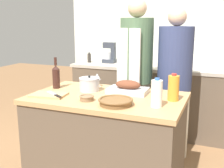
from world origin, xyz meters
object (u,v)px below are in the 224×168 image
at_px(stock_pot, 89,84).
at_px(knife_chef, 55,94).
at_px(cutting_board, 49,95).
at_px(person_cook_aproned, 136,71).
at_px(wine_glass_left, 97,77).
at_px(juice_jug, 173,88).
at_px(condiment_bottle_extra, 165,59).
at_px(mixing_bowl, 87,98).
at_px(person_cook_guest, 174,79).
at_px(wicker_basket, 116,101).
at_px(wine_bottle_green, 56,76).
at_px(milk_jug, 157,93).
at_px(stand_mixer, 109,54).
at_px(condiment_bottle_short, 185,60).
at_px(condiment_bottle_tall, 89,58).
at_px(roasting_pan, 128,88).

bearing_deg(stock_pot, knife_chef, -121.40).
relative_size(cutting_board, person_cook_aproned, 0.18).
height_order(stock_pot, wine_glass_left, stock_pot).
bearing_deg(juice_jug, person_cook_aproned, 127.17).
bearing_deg(condiment_bottle_extra, mixing_bowl, -98.48).
relative_size(cutting_board, person_cook_guest, 0.19).
relative_size(wicker_basket, knife_chef, 1.20).
bearing_deg(juice_jug, wine_bottle_green, 179.17).
distance_m(milk_jug, stand_mixer, 2.03).
relative_size(stock_pot, wine_bottle_green, 0.63).
relative_size(juice_jug, wine_glass_left, 1.72).
relative_size(wicker_basket, mixing_bowl, 2.25).
xyz_separation_m(mixing_bowl, condiment_bottle_short, (0.52, 1.83, 0.10)).
xyz_separation_m(wine_bottle_green, knife_chef, (0.16, -0.28, -0.10)).
height_order(wine_glass_left, person_cook_guest, person_cook_guest).
distance_m(cutting_board, knife_chef, 0.07).
bearing_deg(wicker_basket, cutting_board, 176.50).
height_order(stand_mixer, condiment_bottle_short, stand_mixer).
relative_size(juice_jug, condiment_bottle_extra, 1.16).
xyz_separation_m(wicker_basket, condiment_bottle_tall, (-1.07, 1.71, 0.08)).
relative_size(mixing_bowl, condiment_bottle_extra, 0.62).
height_order(wicker_basket, condiment_bottle_extra, condiment_bottle_extra).
xyz_separation_m(condiment_bottle_tall, condiment_bottle_short, (1.34, 0.15, 0.01)).
distance_m(mixing_bowl, juice_jug, 0.71).
bearing_deg(roasting_pan, wicker_basket, -85.32).
distance_m(stand_mixer, condiment_bottle_tall, 0.30).
relative_size(roasting_pan, person_cook_guest, 0.22).
bearing_deg(mixing_bowl, stand_mixer, 106.65).
relative_size(condiment_bottle_tall, person_cook_aproned, 0.08).
height_order(wicker_basket, cutting_board, wicker_basket).
relative_size(milk_jug, condiment_bottle_tall, 1.54).
bearing_deg(wicker_basket, condiment_bottle_extra, 89.88).
bearing_deg(stock_pot, person_cook_guest, 45.84).
height_order(wine_glass_left, condiment_bottle_short, condiment_bottle_short).
bearing_deg(stand_mixer, condiment_bottle_tall, -165.31).
bearing_deg(condiment_bottle_extra, wine_bottle_green, -116.04).
xyz_separation_m(wicker_basket, cutting_board, (-0.64, 0.04, -0.02)).
bearing_deg(cutting_board, person_cook_guest, 46.96).
bearing_deg(knife_chef, condiment_bottle_tall, 106.63).
relative_size(milk_jug, condiment_bottle_short, 1.30).
distance_m(stock_pot, condiment_bottle_extra, 1.54).
height_order(wine_glass_left, stand_mixer, stand_mixer).
distance_m(stand_mixer, condiment_bottle_extra, 0.79).
bearing_deg(person_cook_aproned, condiment_bottle_extra, 92.36).
xyz_separation_m(roasting_pan, wine_bottle_green, (-0.70, -0.08, 0.07)).
height_order(wicker_basket, juice_jug, juice_jug).
distance_m(wine_bottle_green, wine_glass_left, 0.40).
xyz_separation_m(stock_pot, condiment_bottle_tall, (-0.68, 1.37, 0.05)).
distance_m(cutting_board, condiment_bottle_tall, 1.73).
height_order(juice_jug, wine_glass_left, juice_jug).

